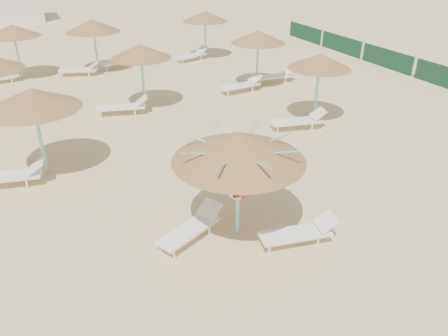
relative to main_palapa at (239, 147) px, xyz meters
name	(u,v)px	position (x,y,z in m)	size (l,w,h in m)	color
ground	(239,223)	(0.24, 0.37, -2.35)	(120.00, 120.00, 0.00)	#DBB885
main_palapa	(239,147)	(0.00, 0.00, 0.00)	(3.02, 3.02, 2.71)	#78CDD1
lounger_main_a	(192,227)	(-1.06, 0.30, -2.04)	(1.88, 1.30, 0.67)	white
lounger_main_b	(300,232)	(1.18, -0.94, -2.04)	(1.89, 0.85, 0.66)	white
palapa_field	(123,45)	(0.04, 11.52, -0.04)	(15.66, 14.07, 2.72)	#78CDD1
windbreak_fence	(388,59)	(14.24, 10.32, -1.85)	(0.08, 19.84, 1.10)	#17472A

